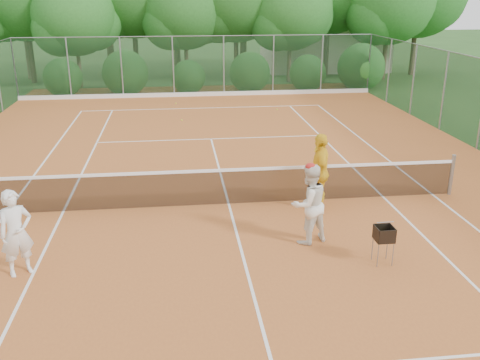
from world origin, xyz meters
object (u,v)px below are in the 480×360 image
Objects in this scene: player_yellow at (320,172)px; ball_hopper at (384,234)px; player_center_grp at (309,204)px; player_white at (16,233)px.

ball_hopper is at bearing 17.37° from player_yellow.
ball_hopper is (1.26, -1.12, -0.26)m from player_center_grp.
player_white is at bearing 179.71° from ball_hopper.
player_white is 2.16× the size of ball_hopper.
player_center_grp is 1.97m from player_yellow.
player_center_grp is at bearing -14.35° from player_yellow.
ball_hopper is at bearing -41.66° from player_center_grp.
player_white is 5.84m from player_center_grp.
player_yellow is 2.45× the size of ball_hopper.
player_center_grp is at bearing -24.00° from player_white.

